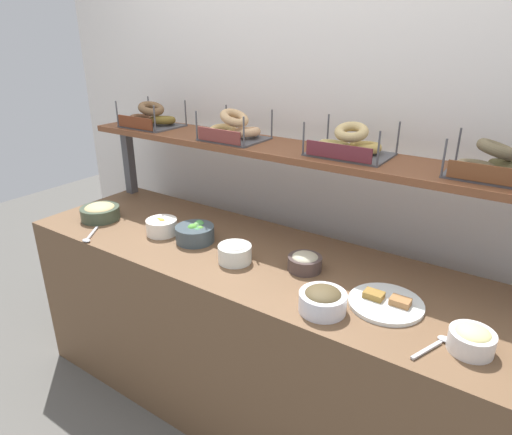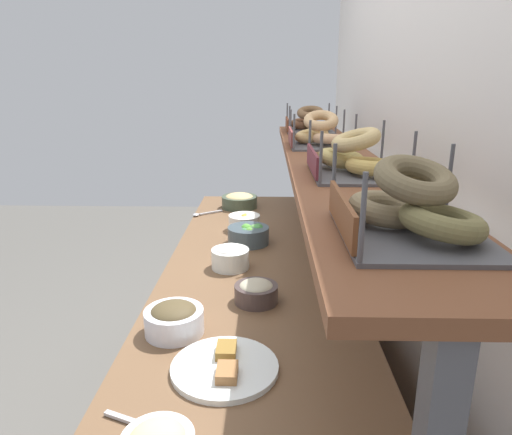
% 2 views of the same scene
% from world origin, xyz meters
% --- Properties ---
extents(ground_plane, '(8.00, 8.00, 0.00)m').
position_xyz_m(ground_plane, '(0.00, 0.00, 0.00)').
color(ground_plane, '#595651').
extents(back_wall, '(3.50, 0.06, 2.40)m').
position_xyz_m(back_wall, '(0.00, 0.55, 1.20)').
color(back_wall, silver).
rests_on(back_wall, ground_plane).
extents(deli_counter, '(2.30, 0.70, 0.85)m').
position_xyz_m(deli_counter, '(0.00, 0.00, 0.42)').
color(deli_counter, brown).
rests_on(deli_counter, ground_plane).
extents(shelf_riser_left, '(0.05, 0.05, 0.40)m').
position_xyz_m(shelf_riser_left, '(-1.09, 0.27, 1.05)').
color(shelf_riser_left, '#4C4C51').
rests_on(shelf_riser_left, deli_counter).
extents(upper_shelf, '(2.26, 0.32, 0.03)m').
position_xyz_m(upper_shelf, '(0.00, 0.27, 1.26)').
color(upper_shelf, brown).
rests_on(upper_shelf, shelf_riser_left).
extents(bowl_chocolate_spread, '(0.17, 0.17, 0.09)m').
position_xyz_m(bowl_chocolate_spread, '(0.45, -0.22, 0.89)').
color(bowl_chocolate_spread, white).
rests_on(bowl_chocolate_spread, deli_counter).
extents(bowl_tuna_salad, '(0.14, 0.14, 0.07)m').
position_xyz_m(bowl_tuna_salad, '(0.26, 0.01, 0.89)').
color(bowl_tuna_salad, '#463835').
rests_on(bowl_tuna_salad, deli_counter).
extents(bowl_cream_cheese, '(0.14, 0.14, 0.09)m').
position_xyz_m(bowl_cream_cheese, '(-0.02, -0.10, 0.90)').
color(bowl_cream_cheese, white).
rests_on(bowl_cream_cheese, deli_counter).
extents(bowl_fruit_salad, '(0.15, 0.15, 0.08)m').
position_xyz_m(bowl_fruit_salad, '(-0.49, -0.07, 0.89)').
color(bowl_fruit_salad, white).
rests_on(bowl_fruit_salad, deli_counter).
extents(bowl_egg_salad, '(0.14, 0.14, 0.08)m').
position_xyz_m(bowl_egg_salad, '(0.92, -0.16, 0.89)').
color(bowl_egg_salad, white).
rests_on(bowl_egg_salad, deli_counter).
extents(bowl_hummus, '(0.20, 0.20, 0.08)m').
position_xyz_m(bowl_hummus, '(-0.89, -0.12, 0.89)').
color(bowl_hummus, '#3F4D3A').
rests_on(bowl_hummus, deli_counter).
extents(bowl_veggie_mix, '(0.18, 0.18, 0.09)m').
position_xyz_m(bowl_veggie_mix, '(-0.30, -0.04, 0.89)').
color(bowl_veggie_mix, '#3E4D55').
rests_on(bowl_veggie_mix, deli_counter).
extents(serving_plate_white, '(0.27, 0.27, 0.04)m').
position_xyz_m(serving_plate_white, '(0.62, -0.06, 0.86)').
color(serving_plate_white, white).
rests_on(serving_plate_white, deli_counter).
extents(serving_spoon_near_plate, '(0.12, 0.15, 0.01)m').
position_xyz_m(serving_spoon_near_plate, '(-0.74, -0.30, 0.86)').
color(serving_spoon_near_plate, '#B7B7BC').
rests_on(serving_spoon_near_plate, deli_counter).
extents(serving_spoon_by_edge, '(0.09, 0.17, 0.01)m').
position_xyz_m(serving_spoon_by_edge, '(0.83, -0.19, 0.86)').
color(serving_spoon_by_edge, '#B7B7BC').
rests_on(serving_spoon_by_edge, deli_counter).
extents(bagel_basket_cinnamon_raisin, '(0.30, 0.25, 0.14)m').
position_xyz_m(bagel_basket_cinnamon_raisin, '(-0.85, 0.26, 1.33)').
color(bagel_basket_cinnamon_raisin, '#4C4C51').
rests_on(bagel_basket_cinnamon_raisin, upper_shelf).
extents(bagel_basket_plain, '(0.29, 0.26, 0.15)m').
position_xyz_m(bagel_basket_plain, '(-0.28, 0.25, 1.33)').
color(bagel_basket_plain, '#4C4C51').
rests_on(bagel_basket_plain, upper_shelf).
extents(bagel_basket_sesame, '(0.33, 0.26, 0.14)m').
position_xyz_m(bagel_basket_sesame, '(0.29, 0.28, 1.33)').
color(bagel_basket_sesame, '#4C4C51').
rests_on(bagel_basket_sesame, upper_shelf).
extents(bagel_basket_poppy, '(0.30, 0.24, 0.14)m').
position_xyz_m(bagel_basket_poppy, '(0.84, 0.28, 1.33)').
color(bagel_basket_poppy, '#4C4C51').
rests_on(bagel_basket_poppy, upper_shelf).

